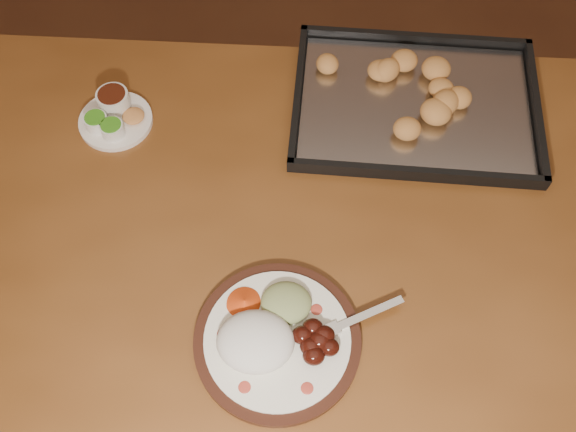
{
  "coord_description": "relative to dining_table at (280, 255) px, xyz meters",
  "views": [
    {
      "loc": [
        -0.14,
        -0.54,
        1.76
      ],
      "look_at": [
        -0.17,
        0.03,
        0.77
      ],
      "focal_mm": 40.0,
      "sensor_mm": 36.0,
      "label": 1
    }
  ],
  "objects": [
    {
      "name": "ground",
      "position": [
        0.19,
        -0.01,
        -0.65
      ],
      "size": [
        4.0,
        4.0,
        0.0
      ],
      "primitive_type": "plane",
      "color": "brown",
      "rests_on": "ground"
    },
    {
      "name": "condiment_saucer",
      "position": [
        -0.34,
        0.23,
        0.11
      ],
      "size": [
        0.14,
        0.14,
        0.05
      ],
      "rotation": [
        0.0,
        0.0,
        -0.13
      ],
      "color": "white",
      "rests_on": "dining_table"
    },
    {
      "name": "dining_table",
      "position": [
        0.0,
        0.0,
        0.0
      ],
      "size": [
        1.51,
        0.91,
        0.75
      ],
      "rotation": [
        0.0,
        0.0,
        -0.01
      ],
      "color": "brown",
      "rests_on": "ground"
    },
    {
      "name": "baking_tray",
      "position": [
        0.26,
        0.3,
        0.11
      ],
      "size": [
        0.5,
        0.38,
        0.05
      ],
      "rotation": [
        0.0,
        0.0,
        -0.04
      ],
      "color": "black",
      "rests_on": "dining_table"
    },
    {
      "name": "dinner_plate",
      "position": [
        0.0,
        -0.21,
        0.12
      ],
      "size": [
        0.34,
        0.27,
        0.06
      ],
      "rotation": [
        0.0,
        0.0,
        0.19
      ],
      "color": "#32160E",
      "rests_on": "dining_table"
    }
  ]
}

